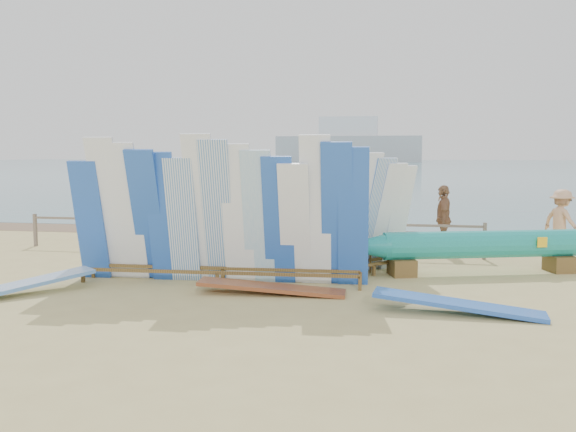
% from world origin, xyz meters
% --- Properties ---
extents(ground, '(160.00, 160.00, 0.00)m').
position_xyz_m(ground, '(0.00, 0.00, 0.00)').
color(ground, tan).
rests_on(ground, ground).
extents(ocean, '(320.00, 240.00, 0.02)m').
position_xyz_m(ocean, '(0.00, 128.00, 0.00)').
color(ocean, slate).
rests_on(ocean, ground).
extents(wet_sand_strip, '(40.00, 2.60, 0.01)m').
position_xyz_m(wet_sand_strip, '(0.00, 7.20, 0.00)').
color(wet_sand_strip, brown).
rests_on(wet_sand_strip, ground).
extents(distant_ship, '(45.00, 8.00, 14.00)m').
position_xyz_m(distant_ship, '(-12.00, 180.00, 5.31)').
color(distant_ship, '#999EA3').
rests_on(distant_ship, ocean).
extents(fence, '(12.08, 0.08, 0.90)m').
position_xyz_m(fence, '(0.00, 3.00, 0.63)').
color(fence, '#756658').
rests_on(fence, ground).
extents(main_surfboard_rack, '(5.90, 1.07, 2.95)m').
position_xyz_m(main_surfboard_rack, '(0.49, -0.84, 1.32)').
color(main_surfboard_rack, brown).
rests_on(main_surfboard_rack, ground).
extents(side_surfboard_rack, '(2.09, 2.07, 2.70)m').
position_xyz_m(side_surfboard_rack, '(3.28, 0.64, 1.21)').
color(side_surfboard_rack, brown).
rests_on(side_surfboard_rack, ground).
extents(outrigger_canoe, '(6.37, 2.48, 0.93)m').
position_xyz_m(outrigger_canoe, '(5.72, 1.17, 0.59)').
color(outrigger_canoe, brown).
rests_on(outrigger_canoe, ground).
extents(vendor_table, '(1.07, 0.92, 1.20)m').
position_xyz_m(vendor_table, '(2.93, 0.72, 0.40)').
color(vendor_table, brown).
rests_on(vendor_table, ground).
extents(flat_board_d, '(2.74, 0.82, 0.31)m').
position_xyz_m(flat_board_d, '(4.90, -2.34, 0.00)').
color(flat_board_d, blue).
rests_on(flat_board_d, ground).
extents(flat_board_e, '(2.14, 2.44, 0.35)m').
position_xyz_m(flat_board_e, '(-2.83, -2.46, 0.00)').
color(flat_board_e, white).
rests_on(flat_board_e, ground).
extents(flat_board_c, '(2.73, 0.72, 0.24)m').
position_xyz_m(flat_board_c, '(1.67, -1.53, 0.00)').
color(flat_board_c, brown).
rests_on(flat_board_c, ground).
extents(beach_chair_left, '(0.84, 0.85, 0.95)m').
position_xyz_m(beach_chair_left, '(-0.26, 3.79, 0.28)').
color(beach_chair_left, red).
rests_on(beach_chair_left, ground).
extents(beach_chair_right, '(0.74, 0.75, 0.85)m').
position_xyz_m(beach_chair_right, '(1.36, 4.11, 0.25)').
color(beach_chair_right, red).
rests_on(beach_chair_right, ground).
extents(stroller, '(0.75, 0.87, 1.01)m').
position_xyz_m(stroller, '(2.35, 4.28, 0.41)').
color(stroller, red).
rests_on(stroller, ground).
extents(beachgoer_1, '(0.64, 0.66, 1.63)m').
position_xyz_m(beachgoer_1, '(-4.14, 5.34, 0.82)').
color(beachgoer_1, '#8C6042').
rests_on(beachgoer_1, ground).
extents(beachgoer_3, '(1.15, 0.66, 1.68)m').
position_xyz_m(beachgoer_3, '(-1.12, 5.57, 0.84)').
color(beachgoer_3, tan).
rests_on(beachgoer_3, ground).
extents(beachgoer_10, '(0.49, 1.05, 1.76)m').
position_xyz_m(beachgoer_10, '(5.08, 3.93, 0.88)').
color(beachgoer_10, '#8C6042').
rests_on(beachgoer_10, ground).
extents(beachgoer_6, '(0.78, 0.94, 1.75)m').
position_xyz_m(beachgoer_6, '(3.24, 4.50, 0.87)').
color(beachgoer_6, tan).
rests_on(beachgoer_6, ground).
extents(beachgoer_4, '(0.99, 0.44, 1.68)m').
position_xyz_m(beachgoer_4, '(-1.49, 5.23, 0.84)').
color(beachgoer_4, '#8C6042').
rests_on(beachgoer_4, ground).
extents(beachgoer_7, '(0.45, 0.72, 1.86)m').
position_xyz_m(beachgoer_7, '(1.68, 6.01, 0.93)').
color(beachgoer_7, '#8C6042').
rests_on(beachgoer_7, ground).
extents(beachgoer_11, '(1.25, 1.42, 1.55)m').
position_xyz_m(beachgoer_11, '(-5.82, 6.91, 0.78)').
color(beachgoer_11, beige).
rests_on(beachgoer_11, ground).
extents(beachgoer_extra_1, '(0.89, 1.16, 1.82)m').
position_xyz_m(beachgoer_extra_1, '(-4.81, 4.96, 0.91)').
color(beachgoer_extra_1, '#8C6042').
rests_on(beachgoer_extra_1, ground).
extents(beachgoer_5, '(1.44, 0.52, 1.54)m').
position_xyz_m(beachgoer_5, '(2.05, 5.89, 0.77)').
color(beachgoer_5, beige).
rests_on(beachgoer_5, ground).
extents(beachgoer_extra_0, '(0.98, 1.12, 1.64)m').
position_xyz_m(beachgoer_extra_0, '(8.11, 4.54, 0.82)').
color(beachgoer_extra_0, tan).
rests_on(beachgoer_extra_0, ground).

